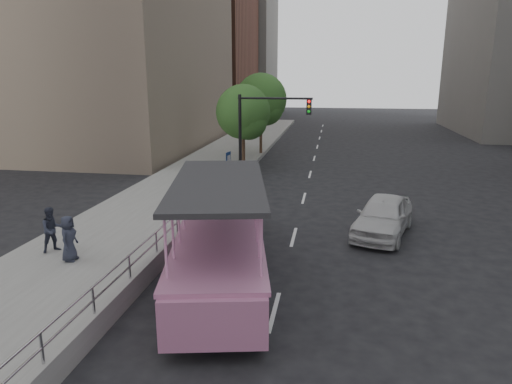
{
  "coord_description": "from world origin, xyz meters",
  "views": [
    {
      "loc": [
        2.39,
        -13.13,
        6.23
      ],
      "look_at": [
        -0.21,
        2.15,
        2.26
      ],
      "focal_mm": 32.0,
      "sensor_mm": 36.0,
      "label": 1
    }
  ],
  "objects_px": {
    "duck_boat": "(221,235)",
    "car": "(383,216)",
    "pedestrian_far": "(69,238)",
    "pedestrian_mid": "(52,229)",
    "parking_sign": "(229,169)",
    "street_tree_near": "(245,114)",
    "traffic_signal": "(261,125)",
    "street_tree_far": "(262,101)"
  },
  "relations": [
    {
      "from": "duck_boat",
      "to": "car",
      "type": "xyz_separation_m",
      "value": [
        5.55,
        4.49,
        -0.45
      ]
    },
    {
      "from": "duck_boat",
      "to": "pedestrian_far",
      "type": "bearing_deg",
      "value": -171.54
    },
    {
      "from": "pedestrian_mid",
      "to": "parking_sign",
      "type": "xyz_separation_m",
      "value": [
        4.2,
        8.8,
        0.49
      ]
    },
    {
      "from": "street_tree_near",
      "to": "pedestrian_mid",
      "type": "bearing_deg",
      "value": -103.42
    },
    {
      "from": "traffic_signal",
      "to": "street_tree_near",
      "type": "distance_m",
      "value": 3.8
    },
    {
      "from": "duck_boat",
      "to": "street_tree_near",
      "type": "xyz_separation_m",
      "value": [
        -2.25,
        15.49,
        2.58
      ]
    },
    {
      "from": "duck_boat",
      "to": "street_tree_far",
      "type": "relative_size",
      "value": 1.6
    },
    {
      "from": "pedestrian_far",
      "to": "traffic_signal",
      "type": "distance_m",
      "value": 13.72
    },
    {
      "from": "car",
      "to": "parking_sign",
      "type": "distance_m",
      "value": 8.49
    },
    {
      "from": "car",
      "to": "parking_sign",
      "type": "xyz_separation_m",
      "value": [
        -7.32,
        4.23,
        0.79
      ]
    },
    {
      "from": "street_tree_near",
      "to": "street_tree_far",
      "type": "height_order",
      "value": "street_tree_far"
    },
    {
      "from": "parking_sign",
      "to": "pedestrian_mid",
      "type": "bearing_deg",
      "value": -115.5
    },
    {
      "from": "traffic_signal",
      "to": "pedestrian_far",
      "type": "bearing_deg",
      "value": -108.59
    },
    {
      "from": "parking_sign",
      "to": "street_tree_near",
      "type": "distance_m",
      "value": 7.15
    },
    {
      "from": "duck_boat",
      "to": "pedestrian_mid",
      "type": "xyz_separation_m",
      "value": [
        -5.96,
        -0.08,
        -0.14
      ]
    },
    {
      "from": "pedestrian_mid",
      "to": "pedestrian_far",
      "type": "height_order",
      "value": "pedestrian_mid"
    },
    {
      "from": "street_tree_near",
      "to": "pedestrian_far",
      "type": "bearing_deg",
      "value": -99.47
    },
    {
      "from": "pedestrian_far",
      "to": "street_tree_near",
      "type": "bearing_deg",
      "value": -13.48
    },
    {
      "from": "pedestrian_far",
      "to": "street_tree_near",
      "type": "height_order",
      "value": "street_tree_near"
    },
    {
      "from": "duck_boat",
      "to": "car",
      "type": "bearing_deg",
      "value": 38.95
    },
    {
      "from": "car",
      "to": "street_tree_far",
      "type": "bearing_deg",
      "value": 130.73
    },
    {
      "from": "car",
      "to": "pedestrian_far",
      "type": "xyz_separation_m",
      "value": [
        -10.51,
        -5.22,
        0.28
      ]
    },
    {
      "from": "pedestrian_far",
      "to": "parking_sign",
      "type": "relative_size",
      "value": 0.62
    },
    {
      "from": "parking_sign",
      "to": "street_tree_far",
      "type": "distance_m",
      "value": 13.06
    },
    {
      "from": "parking_sign",
      "to": "traffic_signal",
      "type": "xyz_separation_m",
      "value": [
        1.12,
        3.34,
        1.92
      ]
    },
    {
      "from": "traffic_signal",
      "to": "duck_boat",
      "type": "bearing_deg",
      "value": -86.92
    },
    {
      "from": "duck_boat",
      "to": "traffic_signal",
      "type": "bearing_deg",
      "value": 93.08
    },
    {
      "from": "duck_boat",
      "to": "pedestrian_far",
      "type": "xyz_separation_m",
      "value": [
        -4.96,
        -0.74,
        -0.17
      ]
    },
    {
      "from": "pedestrian_mid",
      "to": "traffic_signal",
      "type": "relative_size",
      "value": 0.3
    },
    {
      "from": "duck_boat",
      "to": "street_tree_far",
      "type": "xyz_separation_m",
      "value": [
        -2.05,
        21.49,
        3.07
      ]
    },
    {
      "from": "pedestrian_mid",
      "to": "street_tree_far",
      "type": "distance_m",
      "value": 22.16
    },
    {
      "from": "duck_boat",
      "to": "car",
      "type": "height_order",
      "value": "duck_boat"
    },
    {
      "from": "duck_boat",
      "to": "traffic_signal",
      "type": "height_order",
      "value": "traffic_signal"
    },
    {
      "from": "parking_sign",
      "to": "street_tree_near",
      "type": "xyz_separation_m",
      "value": [
        -0.48,
        6.77,
        2.24
      ]
    },
    {
      "from": "street_tree_far",
      "to": "duck_boat",
      "type": "bearing_deg",
      "value": -84.56
    },
    {
      "from": "pedestrian_mid",
      "to": "street_tree_near",
      "type": "height_order",
      "value": "street_tree_near"
    },
    {
      "from": "street_tree_far",
      "to": "pedestrian_far",
      "type": "bearing_deg",
      "value": -97.45
    },
    {
      "from": "pedestrian_mid",
      "to": "car",
      "type": "bearing_deg",
      "value": -28.99
    },
    {
      "from": "pedestrian_far",
      "to": "traffic_signal",
      "type": "relative_size",
      "value": 0.29
    },
    {
      "from": "street_tree_near",
      "to": "street_tree_far",
      "type": "xyz_separation_m",
      "value": [
        0.2,
        6.0,
        0.49
      ]
    },
    {
      "from": "street_tree_far",
      "to": "traffic_signal",
      "type": "bearing_deg",
      "value": -81.57
    },
    {
      "from": "car",
      "to": "street_tree_near",
      "type": "distance_m",
      "value": 13.83
    }
  ]
}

